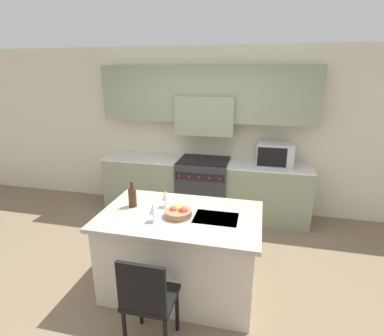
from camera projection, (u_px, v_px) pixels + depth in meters
name	position (u px, v px, depth m)	size (l,w,h in m)	color
ground_plane	(174.00, 278.00, 3.50)	(10.00, 10.00, 0.00)	#7A664C
back_cabinetry	(207.00, 118.00, 4.89)	(10.00, 0.46, 2.70)	beige
back_counter	(204.00, 187.00, 5.00)	(3.37, 0.62, 0.93)	gray
range_stove	(203.00, 187.00, 4.97)	(0.81, 0.70, 0.95)	#2D2D33
microwave	(275.00, 154.00, 4.56)	(0.54, 0.38, 0.35)	#B7B7BC
kitchen_island	(181.00, 251.00, 3.23)	(1.66, 1.04, 0.90)	beige
island_chair	(147.00, 298.00, 2.45)	(0.42, 0.40, 0.93)	black
wine_bottle	(132.00, 197.00, 3.24)	(0.09, 0.09, 0.29)	#422314
wine_glass_near	(153.00, 209.00, 2.90)	(0.08, 0.08, 0.19)	white
wine_glass_far	(165.00, 196.00, 3.22)	(0.08, 0.08, 0.19)	white
fruit_bowl	(179.00, 212.00, 3.04)	(0.28, 0.28, 0.11)	#996B47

